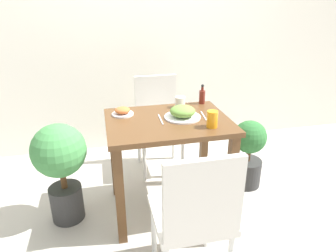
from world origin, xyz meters
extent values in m
plane|color=#B7B2A8|center=(0.00, 0.00, 0.00)|extent=(16.00, 16.00, 0.00)
cube|color=white|center=(0.00, 1.23, 1.30)|extent=(8.00, 0.05, 2.60)
cube|color=brown|center=(0.00, 0.00, 0.75)|extent=(0.88, 0.67, 0.04)
cube|color=brown|center=(-0.39, -0.29, 0.36)|extent=(0.06, 0.06, 0.73)
cube|color=brown|center=(0.39, -0.29, 0.36)|extent=(0.06, 0.06, 0.73)
cube|color=brown|center=(-0.39, 0.29, 0.36)|extent=(0.06, 0.06, 0.73)
cube|color=brown|center=(0.39, 0.29, 0.36)|extent=(0.06, 0.06, 0.73)
cube|color=silver|center=(-0.02, -0.64, 0.44)|extent=(0.42, 0.42, 0.04)
cube|color=silver|center=(-0.02, -0.83, 0.68)|extent=(0.40, 0.04, 0.44)
cylinder|color=white|center=(0.16, -0.46, 0.21)|extent=(0.03, 0.03, 0.42)
cylinder|color=white|center=(-0.20, -0.46, 0.21)|extent=(0.03, 0.03, 0.42)
cube|color=silver|center=(0.06, 0.60, 0.44)|extent=(0.42, 0.42, 0.04)
cube|color=silver|center=(0.06, 0.79, 0.68)|extent=(0.40, 0.04, 0.44)
cylinder|color=white|center=(-0.12, 0.42, 0.21)|extent=(0.03, 0.03, 0.42)
cylinder|color=white|center=(0.24, 0.42, 0.21)|extent=(0.03, 0.03, 0.42)
cylinder|color=white|center=(-0.12, 0.78, 0.21)|extent=(0.03, 0.03, 0.42)
cylinder|color=white|center=(0.24, 0.78, 0.21)|extent=(0.03, 0.03, 0.42)
cylinder|color=white|center=(0.11, 0.01, 0.77)|extent=(0.26, 0.26, 0.01)
ellipsoid|color=olive|center=(0.11, 0.01, 0.82)|extent=(0.18, 0.18, 0.08)
cylinder|color=white|center=(-0.31, 0.17, 0.77)|extent=(0.16, 0.16, 0.01)
ellipsoid|color=#CC6633|center=(-0.31, 0.17, 0.80)|extent=(0.11, 0.11, 0.05)
cylinder|color=silver|center=(0.15, 0.24, 0.81)|extent=(0.08, 0.08, 0.09)
cylinder|color=orange|center=(0.26, -0.20, 0.82)|extent=(0.07, 0.07, 0.11)
cylinder|color=maroon|center=(0.35, 0.29, 0.82)|extent=(0.05, 0.05, 0.11)
cylinder|color=maroon|center=(0.35, 0.29, 0.89)|extent=(0.02, 0.02, 0.03)
sphere|color=black|center=(0.35, 0.29, 0.92)|extent=(0.02, 0.02, 0.02)
cube|color=silver|center=(-0.05, 0.01, 0.77)|extent=(0.02, 0.19, 0.00)
cube|color=silver|center=(0.27, 0.01, 0.77)|extent=(0.03, 0.18, 0.00)
cylinder|color=#333333|center=(-0.77, 0.05, 0.14)|extent=(0.24, 0.24, 0.27)
cylinder|color=brown|center=(-0.77, 0.05, 0.33)|extent=(0.04, 0.04, 0.12)
sphere|color=#428947|center=(-0.77, 0.05, 0.58)|extent=(0.38, 0.38, 0.38)
cylinder|color=#333333|center=(0.76, 0.17, 0.12)|extent=(0.26, 0.26, 0.24)
cylinder|color=brown|center=(0.76, 0.17, 0.29)|extent=(0.05, 0.05, 0.09)
sphere|color=#2D6B33|center=(0.76, 0.17, 0.47)|extent=(0.29, 0.29, 0.29)
camera|label=1|loc=(-0.45, -1.94, 1.56)|focal=32.00mm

